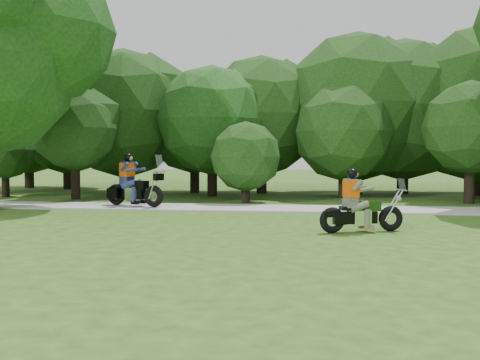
{
  "coord_description": "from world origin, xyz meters",
  "views": [
    {
      "loc": [
        0.48,
        -10.49,
        1.99
      ],
      "look_at": [
        -1.36,
        4.04,
        1.22
      ],
      "focal_mm": 40.0,
      "sensor_mm": 36.0,
      "label": 1
    }
  ],
  "objects": [
    {
      "name": "touring_motorcycle",
      "position": [
        -5.78,
        7.9,
        0.75
      ],
      "size": [
        2.39,
        1.38,
        1.89
      ],
      "rotation": [
        0.0,
        0.0,
        -0.37
      ],
      "color": "black",
      "rests_on": "walkway"
    },
    {
      "name": "ground",
      "position": [
        0.0,
        0.0,
        0.0
      ],
      "size": [
        100.0,
        100.0,
        0.0
      ],
      "primitive_type": "plane",
      "color": "#2A4E16",
      "rests_on": "ground"
    },
    {
      "name": "walkway",
      "position": [
        0.0,
        8.0,
        0.03
      ],
      "size": [
        60.0,
        2.2,
        0.06
      ],
      "primitive_type": "cube",
      "color": "#AAAAA4",
      "rests_on": "ground"
    },
    {
      "name": "tree_line",
      "position": [
        0.9,
        14.86,
        3.7
      ],
      "size": [
        35.84,
        12.09,
        7.8
      ],
      "color": "black",
      "rests_on": "ground"
    },
    {
      "name": "chopper_motorcycle",
      "position": [
        1.72,
        2.89,
        0.58
      ],
      "size": [
        2.17,
        1.1,
        1.59
      ],
      "rotation": [
        0.0,
        0.0,
        0.35
      ],
      "color": "black",
      "rests_on": "ground"
    }
  ]
}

